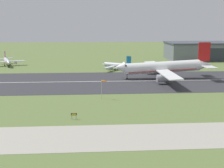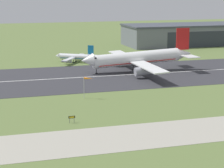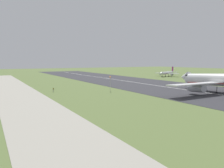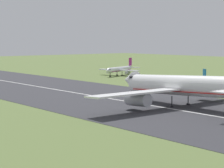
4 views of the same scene
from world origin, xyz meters
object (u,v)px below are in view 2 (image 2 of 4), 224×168
(airplane_parked_west, at_px, (75,57))
(runway_sign, at_px, (72,118))
(windsock_pole, at_px, (88,79))
(airplane_landing, at_px, (137,59))

(airplane_parked_west, distance_m, runway_sign, 87.63)
(windsock_pole, xyz_separation_m, runway_sign, (-9.10, -21.74, -4.36))
(airplane_landing, xyz_separation_m, airplane_parked_west, (-18.49, 27.96, -2.59))
(airplane_parked_west, xyz_separation_m, runway_sign, (-18.31, -85.68, -1.22))
(airplane_landing, distance_m, airplane_parked_west, 33.62)
(airplane_landing, bearing_deg, windsock_pole, -127.59)
(airplane_landing, height_order, runway_sign, airplane_landing)
(runway_sign, bearing_deg, airplane_landing, 57.48)
(windsock_pole, relative_size, runway_sign, 3.70)
(airplane_parked_west, height_order, runway_sign, airplane_parked_west)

